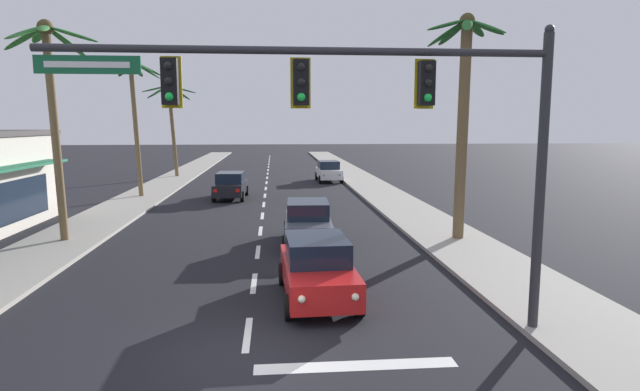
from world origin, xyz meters
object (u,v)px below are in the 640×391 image
Objects in this scene: sedan_third_in_queue at (308,222)px; palm_left_third at (133,91)px; sedan_parked_nearest_kerb at (329,171)px; palm_right_second at (464,96)px; sedan_lead_at_stop_bar at (317,268)px; palm_left_farthest at (170,107)px; traffic_signal_mast at (379,110)px; palm_left_second at (50,85)px; sedan_oncoming_far at (231,185)px.

palm_left_third is at bearing 126.17° from sedan_third_in_queue.
sedan_parked_nearest_kerb is 0.50× the size of palm_right_second.
sedan_lead_at_stop_bar is 34.98m from palm_left_farthest.
palm_left_third is (-10.94, 23.05, 1.71)m from traffic_signal_mast.
palm_left_farthest is at bearing 90.79° from palm_left_third.
palm_left_second is at bearing 176.44° from palm_right_second.
sedan_oncoming_far is at bearing 107.45° from sedan_third_in_queue.
palm_left_second reaches higher than sedan_oncoming_far.
sedan_third_in_queue is 22.47m from sedan_parked_nearest_kerb.
sedan_parked_nearest_kerb is at bearing 97.58° from palm_right_second.
palm_left_third is (-9.84, 20.33, 5.86)m from sedan_lead_at_stop_bar.
palm_left_third is 0.99× the size of palm_right_second.
traffic_signal_mast is 14.86m from palm_left_second.
sedan_lead_at_stop_bar is at bearing -91.51° from sedan_third_in_queue.
palm_left_third is (-0.23, 12.81, 0.52)m from palm_left_second.
sedan_parked_nearest_kerb is at bearing 83.45° from sedan_lead_at_stop_bar.
sedan_oncoming_far is (-4.97, 22.23, -4.15)m from traffic_signal_mast.
palm_left_farthest is 31.19m from palm_right_second.
sedan_oncoming_far is 14.33m from palm_left_second.
traffic_signal_mast is at bearing -77.40° from sedan_oncoming_far.
palm_left_farthest reaches higher than sedan_oncoming_far.
palm_left_second is (-12.93, -21.36, 5.34)m from sedan_parked_nearest_kerb.
palm_right_second is (5.20, 9.25, 0.76)m from traffic_signal_mast.
sedan_oncoming_far and sedan_parked_nearest_kerb have the same top height.
palm_right_second is at bearing 46.05° from sedan_lead_at_stop_bar.
palm_left_third is at bearing 91.03° from palm_left_second.
palm_left_third is (-13.16, -8.55, 5.86)m from sedan_parked_nearest_kerb.
palm_left_second reaches higher than sedan_parked_nearest_kerb.
palm_right_second is (2.97, -22.35, 4.92)m from sedan_parked_nearest_kerb.
sedan_lead_at_stop_bar is at bearing -73.16° from palm_left_farthest.
sedan_third_in_queue is at bearing 179.09° from palm_right_second.
traffic_signal_mast is at bearing -68.14° from sedan_lead_at_stop_bar.
traffic_signal_mast is 2.38× the size of sedan_parked_nearest_kerb.
palm_left_farthest is 0.92× the size of palm_right_second.
sedan_oncoming_far is at bearing 64.44° from palm_left_second.
palm_left_farthest is (-13.34, 4.23, 5.24)m from sedan_parked_nearest_kerb.
sedan_third_in_queue is 28.86m from palm_left_farthest.
traffic_signal_mast is 23.16m from sedan_oncoming_far.
sedan_third_in_queue is at bearing -72.55° from sedan_oncoming_far.
sedan_third_in_queue is at bearing 95.61° from traffic_signal_mast.
palm_right_second is at bearing -58.47° from palm_left_farthest.
palm_left_second is at bearing 141.99° from sedan_lead_at_stop_bar.
palm_left_farthest is (-10.20, 26.48, 5.24)m from sedan_third_in_queue.
palm_right_second reaches higher than sedan_lead_at_stop_bar.
traffic_signal_mast is 37.53m from palm_left_farthest.
sedan_parked_nearest_kerb is (3.31, 28.87, 0.00)m from sedan_lead_at_stop_bar.
sedan_lead_at_stop_bar and sedan_parked_nearest_kerb have the same top height.
traffic_signal_mast is 1.30× the size of palm_left_farthest.
traffic_signal_mast reaches higher than sedan_third_in_queue.
palm_left_third reaches higher than palm_left_second.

